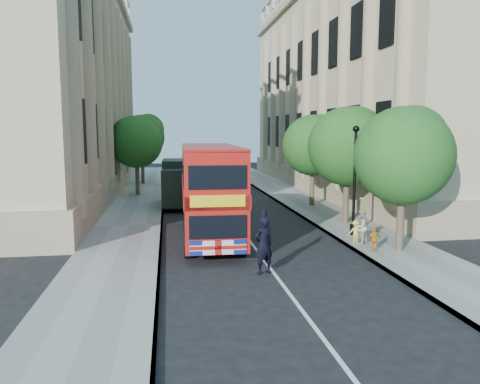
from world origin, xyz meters
name	(u,v)px	position (x,y,z in m)	size (l,w,h in m)	color
ground	(281,282)	(0.00, 0.00, 0.00)	(120.00, 120.00, 0.00)	black
pavement_right	(338,220)	(5.75, 10.00, 0.06)	(3.50, 80.00, 0.12)	gray
pavement_left	(129,226)	(-5.75, 10.00, 0.06)	(3.50, 80.00, 0.12)	gray
building_right	(372,84)	(13.80, 24.00, 9.00)	(12.00, 38.00, 18.00)	#C2B286
building_left	(33,79)	(-13.80, 24.00, 9.00)	(12.00, 38.00, 18.00)	#C2B286
tree_right_near	(404,150)	(5.84, 3.03, 4.25)	(4.00, 4.00, 6.08)	#473828
tree_right_mid	(348,142)	(5.84, 9.03, 4.45)	(4.20, 4.20, 6.37)	#473828
tree_right_far	(313,142)	(5.84, 15.03, 4.31)	(4.00, 4.00, 6.15)	#473828
tree_left_far	(137,139)	(-5.96, 22.03, 4.44)	(4.00, 4.00, 6.30)	#473828
tree_left_back	(142,135)	(-5.96, 30.03, 4.71)	(4.20, 4.20, 6.65)	#473828
lamp_post	(354,185)	(5.00, 6.00, 2.51)	(0.32, 0.32, 5.16)	black
double_decker_bus	(210,189)	(-1.76, 6.71, 2.36)	(2.70, 9.31, 4.27)	#A2110B
box_van	(180,184)	(-2.90, 16.25, 1.52)	(2.36, 5.50, 3.11)	black
police_constable	(264,245)	(-0.38, 1.00, 1.03)	(0.75, 0.49, 2.06)	black
woman_pedestrian	(361,227)	(4.62, 4.20, 0.88)	(0.74, 0.58, 1.52)	beige
child_a	(374,239)	(4.64, 2.91, 0.62)	(0.59, 0.24, 1.00)	orange
child_b	(356,232)	(4.40, 4.26, 0.64)	(0.67, 0.39, 1.04)	#D2D247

